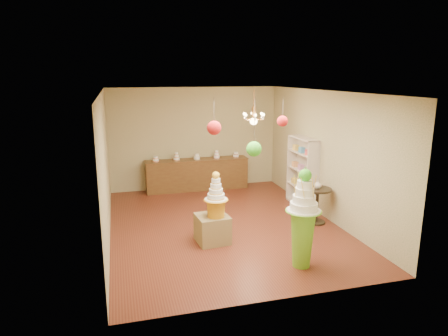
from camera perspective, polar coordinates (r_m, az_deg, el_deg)
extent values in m
plane|color=#5B2618|center=(9.25, -0.14, -8.05)|extent=(6.50, 6.50, 0.00)
plane|color=white|center=(8.62, -0.15, 10.86)|extent=(6.50, 6.50, 0.00)
cube|color=tan|center=(11.93, -4.21, 4.25)|extent=(5.00, 0.04, 3.00)
cube|color=tan|center=(5.84, 8.18, -5.44)|extent=(5.00, 0.04, 3.00)
cube|color=tan|center=(8.53, -16.59, 0.10)|extent=(0.04, 6.50, 3.00)
cube|color=tan|center=(9.75, 14.20, 1.85)|extent=(0.04, 6.50, 3.00)
cone|color=#6BB628|center=(7.30, 11.11, -9.92)|extent=(0.51, 0.51, 1.03)
cylinder|color=white|center=(7.11, 11.30, -5.97)|extent=(0.69, 0.69, 0.03)
cylinder|color=white|center=(7.09, 11.33, -5.35)|extent=(0.56, 0.56, 0.13)
cylinder|color=white|center=(7.05, 11.38, -4.34)|extent=(0.46, 0.46, 0.13)
cylinder|color=white|center=(7.01, 11.42, -3.32)|extent=(0.38, 0.38, 0.13)
cylinder|color=white|center=(6.97, 11.47, -2.29)|extent=(0.31, 0.31, 0.13)
sphere|color=green|center=(6.93, 11.53, -1.03)|extent=(0.22, 0.22, 0.22)
cone|color=orange|center=(8.11, -1.14, -7.70)|extent=(0.48, 0.48, 0.92)
cylinder|color=white|center=(7.95, -1.16, -4.50)|extent=(0.58, 0.58, 0.03)
cylinder|color=white|center=(7.93, -1.16, -4.04)|extent=(0.43, 0.43, 0.10)
cylinder|color=white|center=(7.90, -1.16, -3.32)|extent=(0.35, 0.35, 0.10)
cylinder|color=white|center=(7.87, -1.16, -2.60)|extent=(0.28, 0.28, 0.10)
cylinder|color=white|center=(7.85, -1.17, -1.87)|extent=(0.22, 0.22, 0.10)
sphere|color=gold|center=(7.82, -1.17, -1.05)|extent=(0.15, 0.15, 0.15)
cube|color=olive|center=(8.24, -1.67, -8.66)|extent=(0.68, 0.68, 0.57)
cube|color=brown|center=(11.87, -3.86, -0.97)|extent=(3.00, 0.50, 0.90)
cube|color=brown|center=(11.77, -3.90, 1.18)|extent=(3.04, 0.54, 0.03)
cylinder|color=white|center=(11.58, -9.74, 1.30)|extent=(0.18, 0.18, 0.16)
cylinder|color=white|center=(11.64, -6.81, 1.66)|extent=(0.18, 0.18, 0.24)
cylinder|color=white|center=(11.75, -3.90, 1.63)|extent=(0.18, 0.18, 0.16)
cylinder|color=white|center=(11.87, -1.07, 1.98)|extent=(0.18, 0.18, 0.24)
cylinder|color=white|center=(12.03, 1.71, 1.94)|extent=(0.18, 0.18, 0.16)
cube|color=beige|center=(10.56, 11.82, -0.51)|extent=(0.04, 1.20, 1.80)
cube|color=beige|center=(10.59, 10.94, -2.67)|extent=(0.30, 1.14, 0.03)
cube|color=beige|center=(10.47, 11.05, -0.30)|extent=(0.30, 1.14, 0.03)
cube|color=beige|center=(10.38, 11.16, 2.12)|extent=(0.30, 1.14, 0.03)
cylinder|color=black|center=(9.57, 12.95, -7.51)|extent=(0.56, 0.56, 0.04)
cylinder|color=black|center=(9.44, 13.07, -5.34)|extent=(0.11, 0.11, 0.81)
cylinder|color=black|center=(9.32, 13.20, -2.98)|extent=(0.84, 0.84, 0.04)
imported|color=beige|center=(9.29, 13.24, -2.31)|extent=(0.20, 0.20, 0.18)
cylinder|color=#3A312A|center=(6.48, -1.43, 7.90)|extent=(0.01, 0.01, 0.49)
sphere|color=red|center=(6.51, -1.42, 5.75)|extent=(0.23, 0.23, 0.23)
cylinder|color=#3A312A|center=(6.85, 4.36, 6.43)|extent=(0.01, 0.01, 0.90)
sphere|color=green|center=(6.92, 4.30, 2.72)|extent=(0.26, 0.26, 0.26)
cylinder|color=#3A312A|center=(6.70, 8.41, 8.33)|extent=(0.01, 0.01, 0.40)
sphere|color=red|center=(6.72, 8.36, 6.65)|extent=(0.18, 0.18, 0.18)
cylinder|color=#D9954C|center=(9.71, 4.30, 9.62)|extent=(0.02, 0.02, 0.50)
cylinder|color=#D9954C|center=(9.74, 4.27, 7.86)|extent=(0.10, 0.10, 0.30)
sphere|color=#EEC383|center=(9.76, 4.25, 6.69)|extent=(0.18, 0.18, 0.18)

